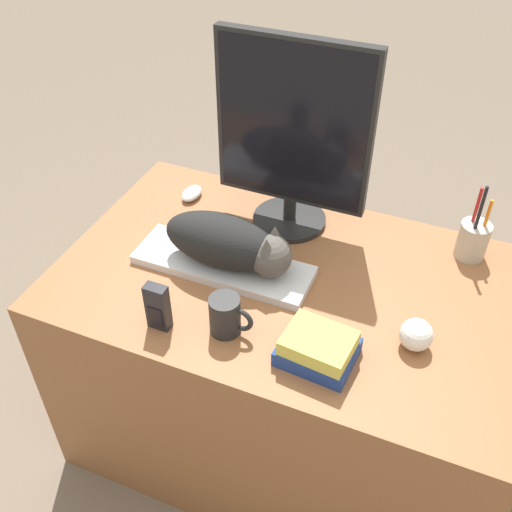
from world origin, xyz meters
TOP-DOWN VIEW (x-y plane):
  - desk at (0.00, 0.38)m, footprint 1.21×0.75m
  - keyboard at (-0.18, 0.35)m, footprint 0.48×0.16m
  - cat at (-0.15, 0.35)m, footprint 0.35×0.14m
  - monitor at (-0.09, 0.60)m, footprint 0.42×0.21m
  - computer_mouse at (-0.41, 0.61)m, footprint 0.05×0.09m
  - coffee_mug at (-0.07, 0.15)m, footprint 0.11×0.07m
  - pen_cup at (0.42, 0.65)m, footprint 0.08×0.08m
  - baseball at (0.35, 0.27)m, footprint 0.08×0.08m
  - phone at (-0.23, 0.10)m, footprint 0.05×0.03m
  - book_stack at (0.15, 0.15)m, footprint 0.18×0.15m

SIDE VIEW (x-z plane):
  - desk at x=0.00m, z-range 0.00..0.70m
  - keyboard at x=-0.18m, z-range 0.70..0.73m
  - computer_mouse at x=-0.41m, z-range 0.70..0.73m
  - book_stack at x=0.15m, z-range 0.70..0.78m
  - baseball at x=0.35m, z-range 0.70..0.78m
  - coffee_mug at x=-0.07m, z-range 0.70..0.80m
  - pen_cup at x=0.42m, z-range 0.64..0.88m
  - phone at x=-0.23m, z-range 0.70..0.83m
  - cat at x=-0.15m, z-range 0.73..0.87m
  - monitor at x=-0.09m, z-range 0.72..1.27m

